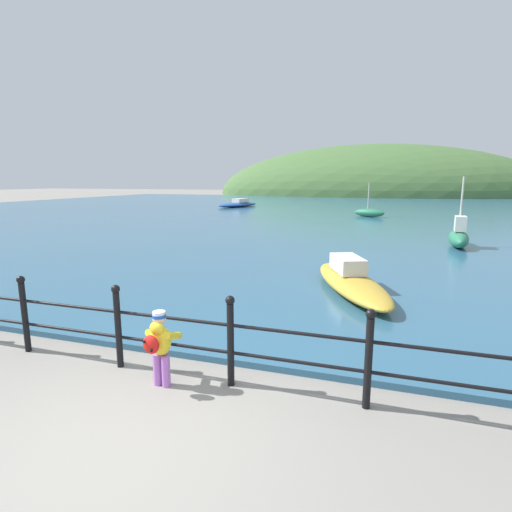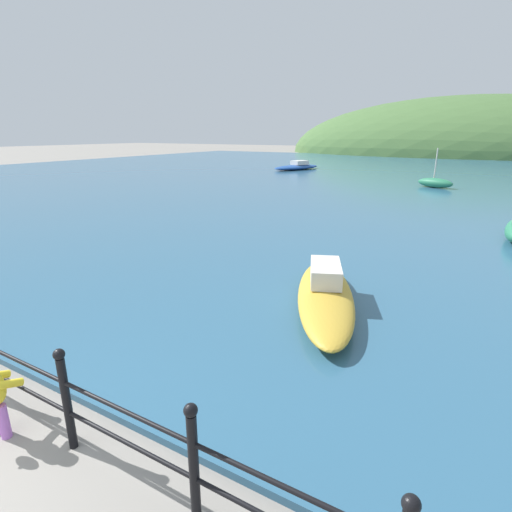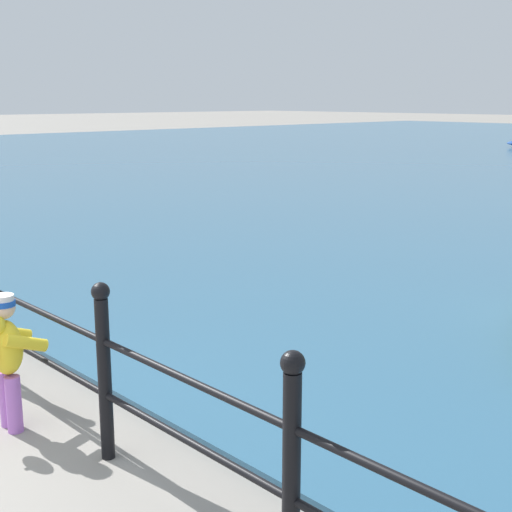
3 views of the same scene
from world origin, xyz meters
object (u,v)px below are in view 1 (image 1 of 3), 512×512
object	(u,v)px
boat_blue_hull	(369,213)
boat_white_sailboat	(351,281)
boat_mid_harbor	(238,204)
boat_red_dinghy	(459,237)
child_in_coat	(159,342)

from	to	relation	value
boat_blue_hull	boat_white_sailboat	size ratio (longest dim) A/B	0.56
boat_mid_harbor	boat_white_sailboat	world-z (taller)	boat_mid_harbor
boat_red_dinghy	boat_white_sailboat	distance (m)	8.36
child_in_coat	boat_red_dinghy	size ratio (longest dim) A/B	0.38
boat_blue_hull	boat_mid_harbor	bearing A→B (deg)	150.24
child_in_coat	boat_white_sailboat	distance (m)	5.40
boat_white_sailboat	child_in_coat	bearing A→B (deg)	-111.34
boat_blue_hull	boat_white_sailboat	world-z (taller)	boat_blue_hull
child_in_coat	boat_mid_harbor	distance (m)	33.65
boat_blue_hull	boat_red_dinghy	bearing A→B (deg)	-72.47
boat_blue_hull	boat_white_sailboat	xyz separation A→B (m)	(0.43, -19.73, -0.05)
boat_mid_harbor	boat_blue_hull	xyz separation A→B (m)	(12.40, -7.09, 0.04)
boat_red_dinghy	boat_white_sailboat	bearing A→B (deg)	-113.94
child_in_coat	boat_mid_harbor	world-z (taller)	child_in_coat
boat_red_dinghy	boat_mid_harbor	world-z (taller)	boat_red_dinghy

